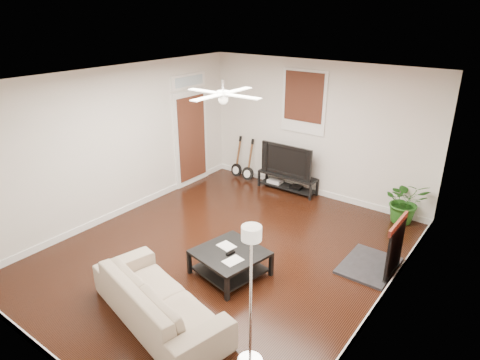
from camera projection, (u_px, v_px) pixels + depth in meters
The scene contains 14 objects.
room at pixel (224, 173), 6.39m from camera, with size 5.01×6.01×2.81m.
brick_accent at pixel (412, 191), 5.75m from camera, with size 0.02×2.20×2.80m, color brown.
fireplace at pixel (382, 244), 6.27m from camera, with size 0.80×1.10×0.92m, color black.
window_back at pixel (304, 102), 8.55m from camera, with size 1.00×0.06×1.30m, color #35170E.
door_left at pixel (191, 129), 9.22m from camera, with size 0.08×1.00×2.50m, color white.
tv_stand at pixel (287, 183), 9.18m from camera, with size 1.33×0.36×0.37m, color black.
tv at pixel (289, 159), 8.99m from camera, with size 1.19×0.16×0.69m, color black.
coffee_table at pixel (230, 263), 6.28m from camera, with size 0.92×0.92×0.39m, color black.
sofa at pixel (159, 299), 5.32m from camera, with size 2.15×0.84×0.63m, color tan.
floor_lamp at pixel (251, 299), 4.44m from camera, with size 0.29×0.29×1.76m, color silver, non-canonical shape.
potted_plant at pixel (406, 201), 7.74m from camera, with size 0.76×0.66×0.84m, color #215919.
guitar_left at pixel (236, 157), 9.80m from camera, with size 0.30×0.21×0.98m, color black, non-canonical shape.
guitar_right at pixel (248, 161), 9.59m from camera, with size 0.30×0.21×0.98m, color black, non-canonical shape.
ceiling_fan at pixel (223, 94), 5.93m from camera, with size 1.24×1.24×0.32m, color white, non-canonical shape.
Camera 1 is at (3.75, -4.63, 3.73)m, focal length 31.48 mm.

